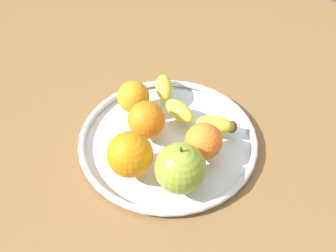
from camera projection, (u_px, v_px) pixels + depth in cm
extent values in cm
cube|color=brown|center=(168.00, 151.00, 86.80)|extent=(127.17, 127.17, 4.00)
cylinder|color=silver|center=(168.00, 143.00, 85.13)|extent=(30.99, 30.99, 0.60)
torus|color=silver|center=(168.00, 140.00, 84.48)|extent=(32.28, 32.28, 1.20)
ellipsoid|color=yellow|center=(164.00, 87.00, 90.93)|extent=(6.94, 7.21, 3.27)
ellipsoid|color=yellow|center=(180.00, 111.00, 86.42)|extent=(7.26, 4.53, 3.27)
ellipsoid|color=yellow|center=(215.00, 125.00, 84.01)|extent=(7.50, 5.85, 3.27)
ellipsoid|color=brown|center=(232.00, 127.00, 83.61)|extent=(2.79, 2.92, 2.29)
sphere|color=#8CAB35|center=(180.00, 168.00, 73.92)|extent=(8.30, 8.30, 8.30)
cylinder|color=#593819|center=(181.00, 150.00, 70.78)|extent=(0.44, 0.44, 1.20)
sphere|color=orange|center=(130.00, 155.00, 76.29)|extent=(7.67, 7.67, 7.67)
sphere|color=orange|center=(204.00, 141.00, 79.13)|extent=(6.42, 6.42, 6.42)
sphere|color=orange|center=(133.00, 97.00, 87.08)|extent=(6.03, 6.03, 6.03)
sphere|color=orange|center=(146.00, 120.00, 82.40)|extent=(6.75, 6.75, 6.75)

